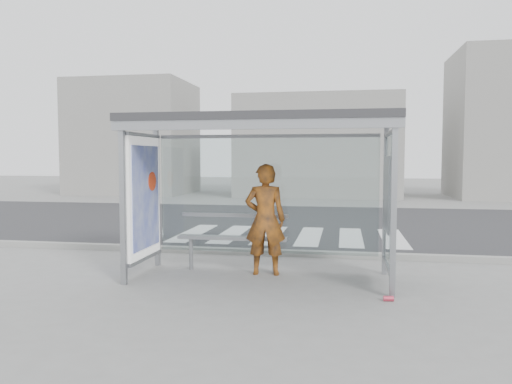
# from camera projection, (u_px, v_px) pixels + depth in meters

# --- Properties ---
(ground) EXTENTS (80.00, 80.00, 0.00)m
(ground) POSITION_uv_depth(u_px,v_px,m) (260.00, 279.00, 8.02)
(ground) COLOR slate
(ground) RESTS_ON ground
(road) EXTENTS (30.00, 10.00, 0.01)m
(road) POSITION_uv_depth(u_px,v_px,m) (299.00, 223.00, 14.90)
(road) COLOR #2B2B2D
(road) RESTS_ON ground
(curb) EXTENTS (30.00, 0.18, 0.12)m
(curb) POSITION_uv_depth(u_px,v_px,m) (276.00, 253.00, 9.94)
(curb) COLOR gray
(curb) RESTS_ON ground
(crosswalk) EXTENTS (5.55, 3.00, 0.00)m
(crosswalk) POSITION_uv_depth(u_px,v_px,m) (290.00, 236.00, 12.45)
(crosswalk) COLOR silver
(crosswalk) RESTS_ON ground
(bus_shelter) EXTENTS (4.25, 1.65, 2.62)m
(bus_shelter) POSITION_uv_depth(u_px,v_px,m) (238.00, 156.00, 8.01)
(bus_shelter) COLOR gray
(bus_shelter) RESTS_ON ground
(building_left) EXTENTS (6.00, 5.00, 6.00)m
(building_left) POSITION_uv_depth(u_px,v_px,m) (134.00, 138.00, 27.23)
(building_left) COLOR gray
(building_left) RESTS_ON ground
(building_center) EXTENTS (8.00, 5.00, 5.00)m
(building_center) POSITION_uv_depth(u_px,v_px,m) (318.00, 147.00, 25.53)
(building_center) COLOR gray
(building_center) RESTS_ON ground
(building_right) EXTENTS (5.00, 5.00, 7.00)m
(building_right) POSITION_uv_depth(u_px,v_px,m) (507.00, 125.00, 23.90)
(building_right) COLOR gray
(building_right) RESTS_ON ground
(person) EXTENTS (0.71, 0.50, 1.85)m
(person) POSITION_uv_depth(u_px,v_px,m) (265.00, 219.00, 8.29)
(person) COLOR #CA6913
(person) RESTS_ON ground
(bench) EXTENTS (1.89, 0.33, 0.98)m
(bench) POSITION_uv_depth(u_px,v_px,m) (233.00, 238.00, 8.57)
(bench) COLOR slate
(bench) RESTS_ON ground
(soda_can) EXTENTS (0.14, 0.09, 0.07)m
(soda_can) POSITION_uv_depth(u_px,v_px,m) (388.00, 298.00, 6.79)
(soda_can) COLOR #E8445E
(soda_can) RESTS_ON ground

